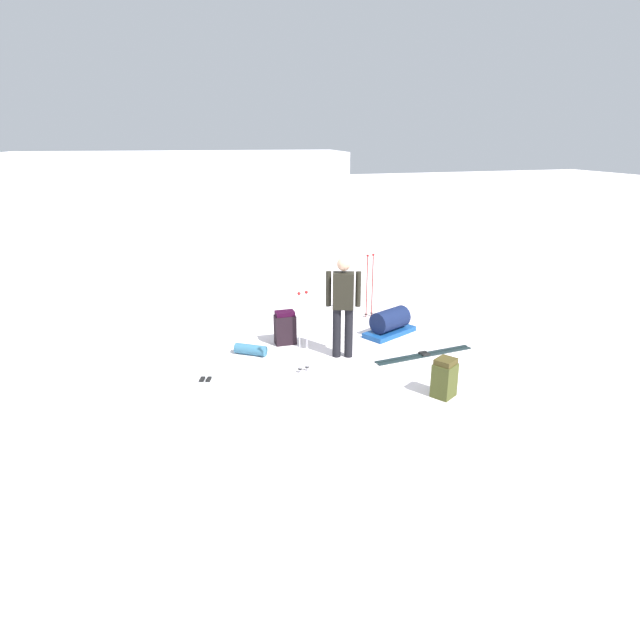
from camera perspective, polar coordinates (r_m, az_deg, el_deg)
ground_plane at (r=9.12m, az=0.00°, el=-4.17°), size 80.00×80.00×0.00m
distant_snow_ridge at (r=32.23m, az=-14.53°, el=14.27°), size 18.70×6.96×2.59m
skier_standing at (r=8.94m, az=2.42°, el=1.86°), size 0.54×0.33×1.70m
ski_pair_near at (r=8.53m, az=-11.82°, el=-6.18°), size 0.73×1.70×0.05m
ski_pair_far at (r=9.46m, az=10.78°, el=-3.57°), size 1.84×0.37×0.05m
backpack_large_dark at (r=7.99m, az=12.81°, el=-5.91°), size 0.40×0.39×0.58m
backpack_bright at (r=9.72m, az=-3.65°, el=-0.82°), size 0.37×0.24×0.61m
ski_poles_planted_near at (r=8.41m, az=-1.77°, el=-0.84°), size 0.20×0.11×1.32m
ski_poles_planted_far at (r=11.08m, az=5.19°, el=3.92°), size 0.21×0.11×1.30m
gear_sled at (r=10.26m, az=7.28°, el=-0.31°), size 1.13×0.85×0.49m
sleeping_mat_rolled at (r=9.37m, az=-7.23°, el=-3.07°), size 0.55×0.47×0.18m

